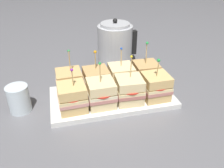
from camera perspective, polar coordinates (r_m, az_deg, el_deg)
The scene contains 12 objects.
ground_plane at distance 0.85m, azimuth 0.00°, elevation -3.72°, with size 6.00×6.00×0.00m, color slate.
serving_platter at distance 0.84m, azimuth 0.00°, elevation -3.21°, with size 0.43×0.22×0.02m.
sandwich_front_far_left at distance 0.76m, azimuth -9.53°, elevation -3.21°, with size 0.09×0.09×0.15m.
sandwich_front_center_left at distance 0.77m, azimuth -2.63°, elevation -2.28°, with size 0.09×0.09×0.16m.
sandwich_front_center_right at distance 0.79m, azimuth 4.16°, elevation -1.42°, with size 0.09×0.09×0.16m.
sandwich_front_far_right at distance 0.82m, azimuth 10.46°, elevation -0.60°, with size 0.09×0.09×0.15m.
sandwich_back_far_left at distance 0.84m, azimuth -10.20°, elevation 0.29°, with size 0.09×0.09×0.17m.
sandwich_back_center_left at distance 0.85m, azimuth -3.83°, elevation 0.98°, with size 0.09×0.09×0.15m.
sandwich_back_center_right at distance 0.86m, azimuth 2.22°, elevation 1.71°, with size 0.09×0.09×0.16m.
sandwich_back_far_right at distance 0.89m, azimuth 8.11°, elevation 2.40°, with size 0.09×0.09×0.17m.
kettle_steel at distance 1.07m, azimuth 0.76°, elevation 9.39°, with size 0.17×0.15×0.21m.
drinking_glass at distance 0.83m, azimuth -21.52°, elevation -3.35°, with size 0.07×0.07×0.09m.
Camera 1 is at (-0.17, -0.68, 0.47)m, focal length 38.00 mm.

